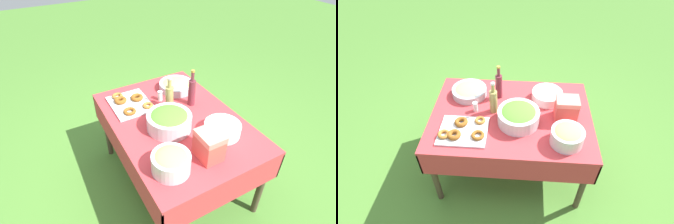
% 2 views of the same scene
% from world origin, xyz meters
% --- Properties ---
extents(ground_plane, '(14.00, 14.00, 0.00)m').
position_xyz_m(ground_plane, '(0.00, 0.00, 0.00)').
color(ground_plane, '#477A2D').
extents(picnic_table, '(1.31, 0.93, 0.69)m').
position_xyz_m(picnic_table, '(0.00, 0.00, 0.60)').
color(picnic_table, '#B73338').
rests_on(picnic_table, ground_plane).
extents(salad_bowl, '(0.33, 0.33, 0.14)m').
position_xyz_m(salad_bowl, '(-0.06, 0.09, 0.76)').
color(salad_bowl, silver).
rests_on(salad_bowl, picnic_table).
extents(pasta_bowl, '(0.30, 0.30, 0.09)m').
position_xyz_m(pasta_bowl, '(0.38, -0.23, 0.73)').
color(pasta_bowl, '#B2B7BC').
rests_on(pasta_bowl, picnic_table).
extents(donut_platter, '(0.38, 0.32, 0.05)m').
position_xyz_m(donut_platter, '(0.36, 0.23, 0.71)').
color(donut_platter, silver).
rests_on(donut_platter, picnic_table).
extents(plate_stack, '(0.26, 0.26, 0.08)m').
position_xyz_m(plate_stack, '(-0.30, -0.21, 0.73)').
color(plate_stack, white).
rests_on(plate_stack, picnic_table).
extents(olive_oil_bottle, '(0.06, 0.06, 0.29)m').
position_xyz_m(olive_oil_bottle, '(0.15, -0.03, 0.80)').
color(olive_oil_bottle, '#998E4C').
rests_on(olive_oil_bottle, picnic_table).
extents(wine_bottle, '(0.06, 0.06, 0.31)m').
position_xyz_m(wine_bottle, '(0.12, -0.22, 0.81)').
color(wine_bottle, maroon).
rests_on(wine_bottle, picnic_table).
extents(bread_bowl, '(0.24, 0.24, 0.14)m').
position_xyz_m(bread_bowl, '(-0.42, 0.28, 0.76)').
color(bread_bowl, silver).
rests_on(bread_bowl, picnic_table).
extents(cooler_box, '(0.18, 0.14, 0.19)m').
position_xyz_m(cooler_box, '(-0.44, 0.01, 0.79)').
color(cooler_box, '#E04C42').
rests_on(cooler_box, picnic_table).
extents(salt_shaker, '(0.04, 0.04, 0.08)m').
position_xyz_m(salt_shaker, '(0.30, -0.02, 0.73)').
color(salt_shaker, white).
rests_on(salt_shaker, picnic_table).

